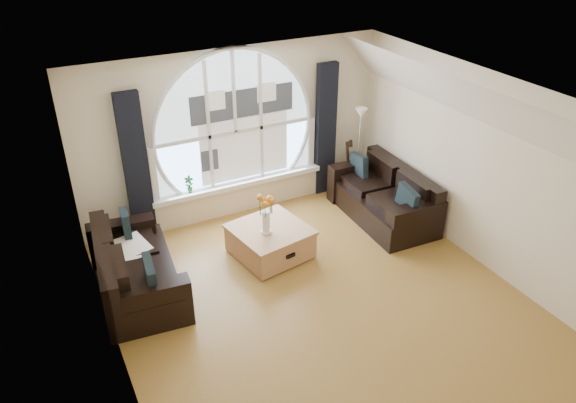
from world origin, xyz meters
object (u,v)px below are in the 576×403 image
object	(u,v)px
guitar	(346,166)
potted_plant	(189,184)
sofa_right	(383,196)
coffee_chest	(270,240)
vase_flowers	(266,209)
floor_lamp	(358,153)
sofa_left	(136,266)

from	to	relation	value
guitar	potted_plant	xyz separation A→B (m)	(-2.70, 0.28, 0.16)
sofa_right	coffee_chest	world-z (taller)	sofa_right
sofa_right	vase_flowers	xyz separation A→B (m)	(-2.16, -0.20, 0.44)
vase_flowers	guitar	xyz separation A→B (m)	(2.06, 1.18, -0.31)
coffee_chest	guitar	distance (m)	2.27
floor_lamp	guitar	bearing A→B (deg)	138.06
potted_plant	vase_flowers	bearing A→B (deg)	-66.56
sofa_left	sofa_right	bearing A→B (deg)	7.12
floor_lamp	sofa_left	bearing A→B (deg)	-167.12
sofa_right	vase_flowers	bearing A→B (deg)	-172.31
vase_flowers	sofa_right	bearing A→B (deg)	5.33
sofa_right	potted_plant	world-z (taller)	potted_plant
sofa_left	vase_flowers	distance (m)	1.88
coffee_chest	potted_plant	xyz separation A→B (m)	(-0.73, 1.38, 0.45)
coffee_chest	floor_lamp	world-z (taller)	floor_lamp
floor_lamp	potted_plant	distance (m)	2.89
floor_lamp	potted_plant	xyz separation A→B (m)	(-2.85, 0.42, -0.11)
sofa_left	potted_plant	bearing A→B (deg)	54.40
vase_flowers	potted_plant	xyz separation A→B (m)	(-0.63, 1.46, -0.15)
sofa_left	sofa_right	xyz separation A→B (m)	(3.99, 0.09, 0.00)
sofa_left	sofa_right	distance (m)	3.99
floor_lamp	potted_plant	world-z (taller)	floor_lamp
sofa_right	coffee_chest	size ratio (longest dim) A/B	1.88
sofa_left	vase_flowers	size ratio (longest dim) A/B	2.66
sofa_left	potted_plant	size ratio (longest dim) A/B	6.57
vase_flowers	potted_plant	world-z (taller)	vase_flowers
vase_flowers	potted_plant	size ratio (longest dim) A/B	2.47
sofa_left	vase_flowers	bearing A→B (deg)	2.24
sofa_right	guitar	size ratio (longest dim) A/B	1.78
vase_flowers	floor_lamp	size ratio (longest dim) A/B	0.44
sofa_right	floor_lamp	distance (m)	0.93
sofa_left	guitar	bearing A→B (deg)	21.17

